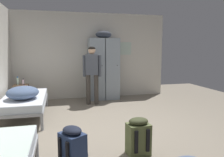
{
  "coord_description": "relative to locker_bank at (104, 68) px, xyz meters",
  "views": [
    {
      "loc": [
        -1.02,
        -3.83,
        1.52
      ],
      "look_at": [
        0.0,
        0.29,
        0.95
      ],
      "focal_mm": 34.8,
      "sensor_mm": 36.0,
      "label": 1
    }
  ],
  "objects": [
    {
      "name": "lotion_bottle",
      "position": [
        -2.28,
        -0.27,
        -0.32
      ],
      "size": [
        0.06,
        0.06,
        0.17
      ],
      "color": "beige",
      "rests_on": "shelf_unit"
    },
    {
      "name": "backpack_olive",
      "position": [
        -0.26,
        -3.64,
        -0.71
      ],
      "size": [
        0.33,
        0.35,
        0.55
      ],
      "color": "#566038",
      "rests_on": "ground_plane"
    },
    {
      "name": "room_backdrop",
      "position": [
        -1.62,
        -1.32,
        0.35
      ],
      "size": [
        4.77,
        5.91,
        2.63
      ],
      "color": "beige",
      "rests_on": "ground_plane"
    },
    {
      "name": "bedding_heap",
      "position": [
        -2.09,
        -1.7,
        -0.35
      ],
      "size": [
        0.64,
        0.73,
        0.27
      ],
      "color": "slate",
      "rests_on": "bed_left_rear"
    },
    {
      "name": "shelf_unit",
      "position": [
        -2.35,
        -0.23,
        -0.62
      ],
      "size": [
        0.38,
        0.3,
        0.57
      ],
      "color": "#99704C",
      "rests_on": "ground_plane"
    },
    {
      "name": "water_bottle",
      "position": [
        -2.43,
        -0.21,
        -0.3
      ],
      "size": [
        0.06,
        0.06,
        0.22
      ],
      "color": "silver",
      "rests_on": "shelf_unit"
    },
    {
      "name": "locker_bank",
      "position": [
        0.0,
        0.0,
        0.0
      ],
      "size": [
        0.9,
        0.55,
        2.07
      ],
      "color": "#8C99A3",
      "rests_on": "ground_plane"
    },
    {
      "name": "person_traveler",
      "position": [
        -0.45,
        -0.59,
        -0.01
      ],
      "size": [
        0.49,
        0.28,
        1.6
      ],
      "color": "#3D3833",
      "rests_on": "ground_plane"
    },
    {
      "name": "bed_left_rear",
      "position": [
        -2.1,
        -1.42,
        -0.59
      ],
      "size": [
        0.9,
        1.9,
        0.49
      ],
      "color": "gray",
      "rests_on": "ground_plane"
    },
    {
      "name": "ground_plane",
      "position": [
        -0.32,
        -2.65,
        -0.97
      ],
      "size": [
        9.37,
        9.37,
        0.0
      ],
      "primitive_type": "plane",
      "color": "gray"
    },
    {
      "name": "backpack_navy",
      "position": [
        -1.19,
        -3.78,
        -0.71
      ],
      "size": [
        0.41,
        0.4,
        0.55
      ],
      "color": "navy",
      "rests_on": "ground_plane"
    }
  ]
}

